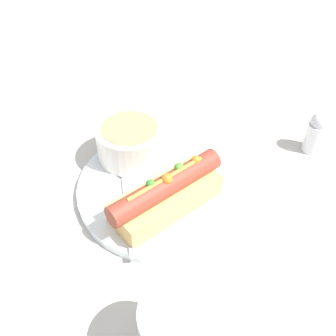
# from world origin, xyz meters

# --- Properties ---
(ground_plane) EXTENTS (4.00, 4.00, 0.00)m
(ground_plane) POSITION_xyz_m (0.00, 0.00, 0.00)
(ground_plane) COLOR #BCB7AD
(dinner_plate) EXTENTS (0.26, 0.26, 0.01)m
(dinner_plate) POSITION_xyz_m (0.00, 0.00, 0.01)
(dinner_plate) COLOR white
(dinner_plate) RESTS_ON ground_plane
(hot_dog) EXTENTS (0.16, 0.13, 0.06)m
(hot_dog) POSITION_xyz_m (-0.01, -0.04, 0.04)
(hot_dog) COLOR #DBAD60
(hot_dog) RESTS_ON dinner_plate
(soup_bowl) EXTENTS (0.10, 0.10, 0.05)m
(soup_bowl) POSITION_xyz_m (-0.05, 0.07, 0.04)
(soup_bowl) COLOR silver
(soup_bowl) RESTS_ON dinner_plate
(spoon) EXTENTS (0.02, 0.17, 0.01)m
(spoon) POSITION_xyz_m (-0.06, 0.00, 0.02)
(spoon) COLOR #B7B7BC
(spoon) RESTS_ON dinner_plate
(drinking_glass) EXTENTS (0.08, 0.08, 0.09)m
(drinking_glass) POSITION_xyz_m (-0.02, -0.23, 0.05)
(drinking_glass) COLOR silver
(drinking_glass) RESTS_ON ground_plane
(napkin) EXTENTS (0.17, 0.13, 0.01)m
(napkin) POSITION_xyz_m (-0.05, 0.28, 0.00)
(napkin) COLOR white
(napkin) RESTS_ON ground_plane
(salt_shaker) EXTENTS (0.03, 0.03, 0.07)m
(salt_shaker) POSITION_xyz_m (0.24, 0.06, 0.03)
(salt_shaker) COLOR silver
(salt_shaker) RESTS_ON ground_plane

